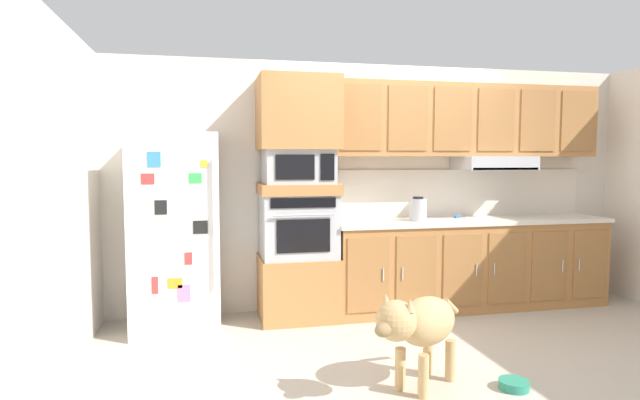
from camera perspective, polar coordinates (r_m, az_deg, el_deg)
The scene contains 17 objects.
ground_plane at distance 4.75m, azimuth 10.63°, elevation -14.40°, with size 9.60×9.60×0.00m, color #B2A899.
back_kitchen_wall at distance 5.54m, azimuth 6.34°, elevation 1.54°, with size 6.20×0.12×2.50m, color beige.
side_panel_left at distance 4.27m, azimuth -26.22°, elevation 0.24°, with size 0.12×7.10×2.50m, color beige.
refrigerator at distance 4.87m, azimuth -15.48°, elevation -3.38°, with size 0.76×0.73×1.76m.
oven_base_cabinet at distance 5.11m, azimuth -2.40°, elevation -9.48°, with size 0.74×0.62×0.60m, color #A8703D.
built_in_oven at distance 5.00m, azimuth -2.42°, elevation -2.79°, with size 0.70×0.62×0.60m.
appliance_mid_shelf at distance 4.97m, azimuth -2.44°, elevation 1.22°, with size 0.74×0.62×0.10m, color #A8703D.
microwave at distance 4.96m, azimuth -2.44°, elevation 3.65°, with size 0.64×0.54×0.32m.
appliance_upper_cabinet at distance 4.98m, azimuth -2.47°, elevation 9.41°, with size 0.74×0.62×0.68m, color #A8703D.
lower_cabinet_run at distance 5.66m, azimuth 16.00°, elevation -6.81°, with size 2.86×0.63×0.88m.
countertop_slab at distance 5.59m, azimuth 16.08°, elevation -2.18°, with size 2.90×0.64×0.04m, color silver.
backsplash_panel at distance 5.82m, azimuth 14.79°, elevation 0.77°, with size 2.90×0.02×0.50m, color silver.
upper_cabinet_with_hood at distance 5.69m, azimuth 15.88°, elevation 8.03°, with size 2.86×0.48×0.88m.
screwdriver at distance 5.63m, azimuth 14.83°, elevation -1.76°, with size 0.16×0.17×0.03m.
electric_kettle at distance 5.28m, azimuth 10.64°, elevation -1.01°, with size 0.17×0.17×0.24m.
dog at distance 3.60m, azimuth 10.79°, elevation -13.15°, with size 0.85×0.65×0.68m.
dog_food_bowl at distance 3.91m, azimuth 20.38°, elevation -18.32°, with size 0.20×0.20×0.06m.
Camera 1 is at (-1.77, -4.13, 1.53)m, focal length 29.35 mm.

